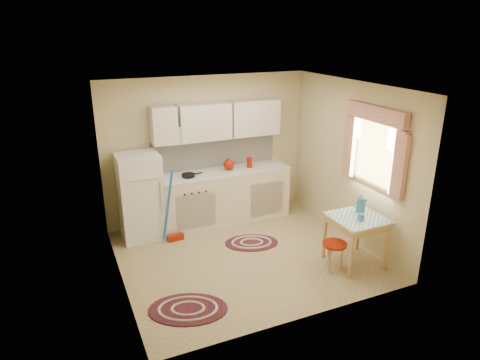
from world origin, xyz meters
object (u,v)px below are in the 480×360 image
(fridge, at_px, (140,197))
(table, at_px, (355,241))
(stool, at_px, (334,256))
(base_cabinets, at_px, (225,197))

(fridge, distance_m, table, 3.36)
(table, bearing_deg, stool, -174.93)
(base_cabinets, distance_m, table, 2.42)
(table, height_order, stool, table)
(table, xyz_separation_m, stool, (-0.38, -0.03, -0.15))
(base_cabinets, distance_m, stool, 2.30)
(table, bearing_deg, base_cabinets, 118.84)
(table, bearing_deg, fridge, 141.85)
(base_cabinets, relative_size, stool, 5.36)
(stool, bearing_deg, table, 5.07)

